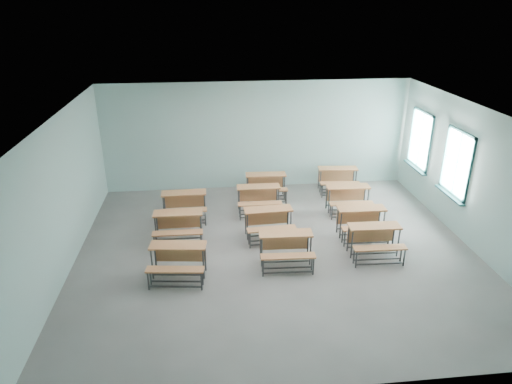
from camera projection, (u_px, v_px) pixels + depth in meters
room at (282, 187)px, 9.85m from camera, size 9.04×8.04×3.24m
desk_unit_r0c0 at (178, 257)px, 9.31m from camera, size 1.23×0.90×0.72m
desk_unit_r0c1 at (286, 245)px, 9.77m from camera, size 1.18×0.82×0.72m
desk_unit_r0c2 at (375, 237)px, 10.09m from camera, size 1.17×0.81×0.72m
desk_unit_r1c0 at (178, 223)px, 10.71m from camera, size 1.16×0.78×0.72m
desk_unit_r1c1 at (269, 219)px, 10.89m from camera, size 1.19×0.83×0.72m
desk_unit_r1c2 at (362, 219)px, 10.93m from camera, size 1.17×0.80×0.72m
desk_unit_r2c0 at (184, 202)px, 11.80m from camera, size 1.16×0.79×0.72m
desk_unit_r2c1 at (259, 196)px, 12.18m from camera, size 1.16×0.79×0.72m
desk_unit_r2c2 at (348, 196)px, 12.20m from camera, size 1.18×0.82×0.72m
desk_unit_r3c1 at (266, 183)px, 13.03m from camera, size 1.18×0.81×0.72m
desk_unit_r3c2 at (338, 176)px, 13.49m from camera, size 1.21×0.87×0.72m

